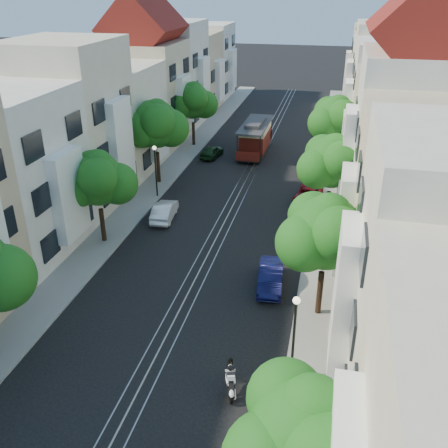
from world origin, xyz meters
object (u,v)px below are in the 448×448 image
Objects in this scene: tree_e_b at (327,234)px; parked_car_e_far at (308,195)px; tree_w_c at (156,125)px; parked_car_w_mid at (164,211)px; sportbike_rider at (230,379)px; tree_w_b at (98,181)px; lamp_east at (295,326)px; tree_e_c at (333,163)px; tree_w_d at (193,102)px; parked_car_e_mid at (271,277)px; cable_car at (255,136)px; lamp_west at (155,164)px; parked_car_w_far at (212,151)px; tree_e_a at (309,440)px; tree_e_d at (337,119)px.

tree_e_b is 15.52m from parked_car_e_far.
parked_car_e_far is at bearing -5.14° from tree_w_c.
sportbike_rider is at bearing 112.06° from parked_car_w_mid.
sportbike_rider is (11.00, -22.35, -4.37)m from tree_w_c.
lamp_east is at bearing -36.58° from tree_w_b.
tree_w_d is (-14.40, 16.00, 0.00)m from tree_e_c.
parked_car_e_mid is 1.01× the size of parked_car_w_mid.
tree_w_c reaches higher than cable_car.
sportbike_rider is 0.51× the size of parked_car_w_mid.
lamp_west reaches higher than parked_car_w_far.
lamp_east is (13.44, -20.98, -2.22)m from tree_w_c.
lamp_east is (-0.96, -4.98, -1.89)m from tree_e_b.
parked_car_e_mid is at bearing 101.47° from tree_e_a.
lamp_west is 0.52× the size of cable_car.
tree_w_c reaches higher than lamp_west.
lamp_west reaches higher than parked_car_e_mid.
tree_w_c is at bearing -73.53° from parked_car_w_mid.
tree_e_b is 11.00m from tree_e_c.
tree_e_a is 1.62× the size of parked_car_e_mid.
tree_e_d is 17.75m from parked_car_w_mid.
tree_e_d is 8.51m from parked_car_e_far.
lamp_east reaches higher than parked_car_e_far.
sportbike_rider is (-3.40, -17.35, -3.90)m from tree_e_c.
tree_e_d reaches higher than cable_car.
tree_e_a is 27.18m from parked_car_e_far.
parked_car_e_mid is at bearing 120.04° from parked_car_w_far.
tree_e_a and tree_w_b have the same top height.
tree_e_d reaches higher than parked_car_w_mid.
parked_car_e_far is 1.05× the size of parked_car_w_mid.
tree_w_b reaches higher than parked_car_w_far.
parked_car_e_far is (1.74, 21.20, -0.14)m from sportbike_rider.
tree_w_d is 1.86× the size of parked_car_w_far.
tree_e_a is at bearing -82.21° from lamp_east.
lamp_east is 0.52× the size of cable_car.
tree_e_b is at bearing 135.65° from parked_car_w_mid.
tree_e_c is 1.62× the size of parked_car_e_far.
tree_w_c is at bearing 122.65° from lamp_east.
tree_e_a reaches higher than parked_car_w_far.
tree_w_d is (-0.00, 11.00, -0.47)m from tree_w_c.
tree_e_c reaches higher than tree_e_a.
tree_e_b is 3.45× the size of sportbike_rider.
parked_car_e_far is (-1.66, 26.86, -3.84)m from tree_e_a.
parked_car_w_mid is (-3.90, -16.69, -1.17)m from cable_car.
tree_e_d is 16.39m from lamp_west.
tree_e_c and tree_w_d have the same top height.
tree_e_a is at bearing -77.66° from cable_car.
tree_w_b is 1.51× the size of lamp_west.
cable_car is (5.80, 12.96, -1.05)m from lamp_west.
tree_w_c is at bearing 131.99° from tree_e_b.
cable_car is at bearing 126.68° from parked_car_e_far.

